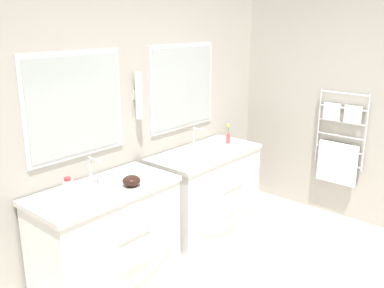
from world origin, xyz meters
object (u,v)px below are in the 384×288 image
(amenity_bowl, at_px, (131,181))
(flower_vase, at_px, (228,135))
(vanity_left, at_px, (110,237))
(vanity_right, at_px, (208,191))
(toiletry_bottle, at_px, (69,193))

(amenity_bowl, bearing_deg, flower_vase, 5.38)
(vanity_left, distance_m, flower_vase, 1.73)
(flower_vase, bearing_deg, amenity_bowl, -174.62)
(amenity_bowl, distance_m, flower_vase, 1.49)
(vanity_left, xyz_separation_m, vanity_right, (1.27, 0.00, 0.00))
(vanity_left, bearing_deg, flower_vase, 1.44)
(vanity_left, bearing_deg, toiletry_bottle, -170.99)
(toiletry_bottle, bearing_deg, amenity_bowl, -4.05)
(vanity_right, relative_size, flower_vase, 5.55)
(vanity_right, bearing_deg, amenity_bowl, -174.89)
(vanity_right, xyz_separation_m, flower_vase, (0.39, 0.04, 0.50))
(vanity_left, bearing_deg, vanity_right, 0.00)
(toiletry_bottle, xyz_separation_m, flower_vase, (2.03, 0.10, -0.02))
(vanity_left, relative_size, vanity_right, 1.00)
(flower_vase, bearing_deg, vanity_right, -173.87)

